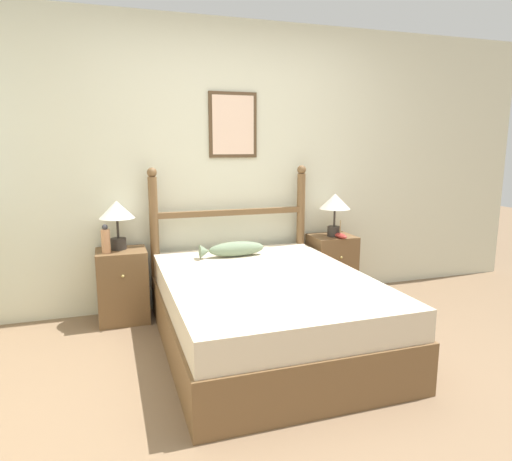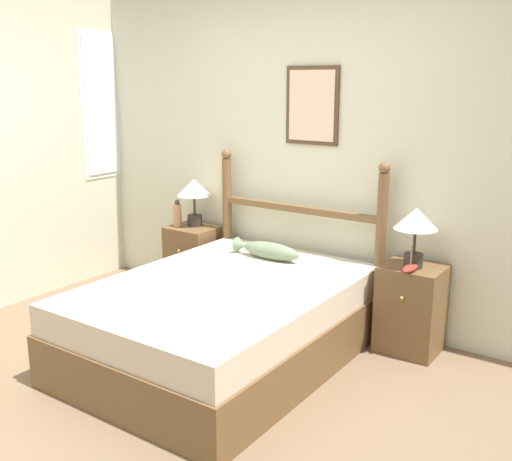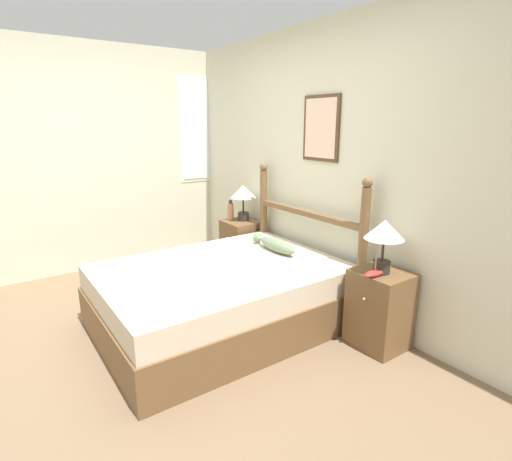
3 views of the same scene
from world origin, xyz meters
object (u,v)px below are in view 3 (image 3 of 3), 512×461
bed (221,297)px  bottle (231,211)px  nightstand_left (241,247)px  model_boat (375,273)px  nightstand_right (379,309)px  table_lamp_left (243,194)px  fish_pillow (275,244)px  table_lamp_right (384,234)px

bed → bottle: 1.41m
nightstand_left → model_boat: 2.00m
nightstand_left → bottle: bearing=-148.4°
nightstand_right → bottle: 2.10m
table_lamp_left → fish_pillow: table_lamp_left is taller
nightstand_right → table_lamp_right: 0.61m
table_lamp_right → fish_pillow: size_ratio=0.73×
nightstand_left → table_lamp_right: 2.04m
bed → nightstand_left: bearing=139.2°
nightstand_left → table_lamp_left: table_lamp_left is taller
table_lamp_left → model_boat: table_lamp_left is taller
bed → bottle: bearing=144.7°
nightstand_left → nightstand_right: (1.95, 0.00, 0.00)m
nightstand_right → bed: bearing=-139.2°
table_lamp_left → fish_pillow: bearing=-15.2°
nightstand_left → fish_pillow: bearing=-13.0°
bed → nightstand_left: (-0.97, 0.84, 0.04)m
table_lamp_right → bed: bearing=-140.2°
table_lamp_right → nightstand_left: bearing=179.3°
table_lamp_right → table_lamp_left: bearing=178.1°
table_lamp_right → fish_pillow: (-1.05, -0.19, -0.31)m
nightstand_right → bottle: (-2.06, -0.07, 0.41)m
table_lamp_right → bottle: size_ratio=1.72×
table_lamp_right → model_boat: 0.29m
table_lamp_left → table_lamp_right: same height
table_lamp_right → nightstand_right: bearing=97.4°
bed → nightstand_left: 1.29m
nightstand_left → table_lamp_left: bearing=109.5°
nightstand_left → model_boat: bearing=-3.3°
bed → table_lamp_left: table_lamp_left is taller
table_lamp_right → model_boat: (0.02, -0.09, -0.28)m
nightstand_left → model_boat: size_ratio=2.76×
bottle → model_boat: bottle is taller
bottle → bed: bearing=-35.3°
bed → table_lamp_right: 1.43m
fish_pillow → nightstand_right: bearing=11.3°
nightstand_left → nightstand_right: bearing=0.0°
nightstand_right → bottle: bearing=-178.1°
bed → model_boat: bearing=36.2°
bed → table_lamp_left: bearing=138.3°
table_lamp_left → fish_pillow: 1.00m
bed → nightstand_left: size_ratio=3.22×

